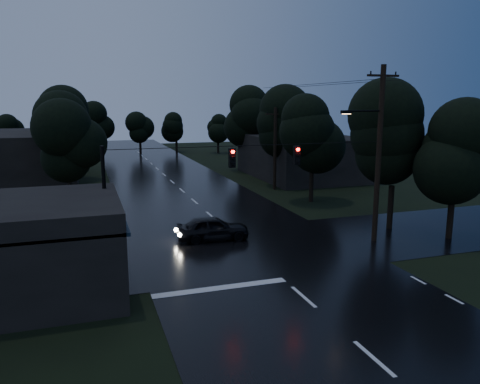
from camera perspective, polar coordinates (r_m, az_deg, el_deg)
ground at (r=16.25m, az=15.98°, el=-18.97°), size 160.00×160.00×0.00m
main_road at (r=43.03m, az=-7.08°, el=0.15°), size 12.00×120.00×0.02m
cross_street at (r=26.13m, az=0.92°, el=-6.86°), size 60.00×9.00×0.02m
building_far_right at (r=50.96m, az=7.58°, el=4.32°), size 10.00×14.00×4.40m
building_far_left at (r=52.06m, az=-24.76°, el=3.88°), size 10.00×16.00×5.00m
utility_pole_main at (r=27.54m, az=16.42°, el=4.80°), size 3.50×0.30×10.00m
utility_pole_far at (r=43.00m, az=4.29°, el=5.42°), size 2.00×0.30×7.50m
anchor_pole_left at (r=23.02m, az=-16.10°, el=-2.02°), size 0.18×0.18×6.00m
span_signals at (r=24.29m, az=2.99°, el=4.43°), size 15.00×0.37×1.12m
tree_corner_near at (r=30.61m, az=18.37°, el=6.65°), size 4.48×4.48×9.44m
tree_corner_far at (r=29.66m, az=24.86°, el=4.62°), size 3.92×3.92×8.26m
tree_left_a at (r=33.58m, az=-19.75°, el=5.61°), size 3.92×3.92×8.26m
tree_left_b at (r=41.54m, az=-20.45°, el=6.99°), size 4.20×4.20×8.85m
tree_left_c at (r=51.53m, az=-20.84°, el=8.01°), size 4.48×4.48×9.44m
tree_right_a at (r=37.74m, az=8.87°, el=7.21°), size 4.20×4.20×8.85m
tree_right_b at (r=45.20m, az=4.88°, el=8.37°), size 4.48×4.48×9.44m
tree_right_c at (r=54.70m, az=1.27°, el=9.24°), size 4.76×4.76×10.03m
car at (r=27.50m, az=-3.34°, el=-4.41°), size 4.31×1.96×1.44m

